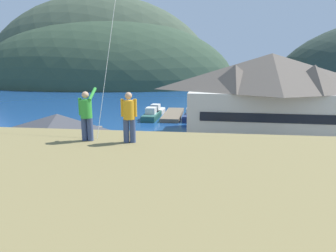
% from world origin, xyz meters
% --- Properties ---
extents(ground_plane, '(600.00, 600.00, 0.00)m').
position_xyz_m(ground_plane, '(0.00, 0.00, 0.00)').
color(ground_plane, '#66604C').
extents(parking_lot_pad, '(40.00, 20.00, 0.10)m').
position_xyz_m(parking_lot_pad, '(0.00, 5.00, 0.05)').
color(parking_lot_pad, slate).
rests_on(parking_lot_pad, ground).
extents(bay_water, '(360.00, 84.00, 0.03)m').
position_xyz_m(bay_water, '(0.00, 60.00, 0.01)').
color(bay_water, navy).
rests_on(bay_water, ground).
extents(far_hill_west_ridge, '(113.23, 67.56, 82.29)m').
position_xyz_m(far_hill_west_ridge, '(-49.03, 121.77, 0.00)').
color(far_hill_west_ridge, '#42513D').
rests_on(far_hill_west_ridge, ground).
extents(far_hill_east_peak, '(119.26, 74.67, 59.94)m').
position_xyz_m(far_hill_east_peak, '(-43.72, 114.65, 0.00)').
color(far_hill_east_peak, '#334733').
rests_on(far_hill_east_peak, ground).
extents(far_hill_center_saddle, '(81.99, 50.30, 54.94)m').
position_xyz_m(far_hill_center_saddle, '(-41.02, 112.58, 0.00)').
color(far_hill_center_saddle, '#2D3D33').
rests_on(far_hill_center_saddle, ground).
extents(harbor_lodge, '(22.84, 12.77, 10.99)m').
position_xyz_m(harbor_lodge, '(10.86, 22.21, 5.88)').
color(harbor_lodge, beige).
rests_on(harbor_lodge, ground).
extents(storage_shed_near_lot, '(7.66, 5.20, 5.25)m').
position_xyz_m(storage_shed_near_lot, '(-10.97, 6.46, 2.72)').
color(storage_shed_near_lot, '#756B5B').
rests_on(storage_shed_near_lot, ground).
extents(wharf_dock, '(3.20, 12.82, 0.70)m').
position_xyz_m(wharf_dock, '(-3.45, 35.18, 0.35)').
color(wharf_dock, '#70604C').
rests_on(wharf_dock, ground).
extents(moored_boat_wharfside, '(2.54, 7.43, 2.16)m').
position_xyz_m(moored_boat_wharfside, '(-6.98, 32.12, 0.72)').
color(moored_boat_wharfside, '#23564C').
rests_on(moored_boat_wharfside, ground).
extents(moored_boat_outer_mooring, '(3.23, 8.48, 2.16)m').
position_xyz_m(moored_boat_outer_mooring, '(0.24, 33.05, 0.72)').
color(moored_boat_outer_mooring, navy).
rests_on(moored_boat_outer_mooring, ground).
extents(moored_boat_inner_slip, '(2.71, 6.77, 2.16)m').
position_xyz_m(moored_boat_inner_slip, '(-6.85, 36.24, 0.72)').
color(moored_boat_inner_slip, silver).
rests_on(moored_boat_inner_slip, ground).
extents(parked_car_front_row_silver, '(4.33, 2.32, 1.82)m').
position_xyz_m(parked_car_front_row_silver, '(-4.75, 6.97, 1.06)').
color(parked_car_front_row_silver, '#B28923').
rests_on(parked_car_front_row_silver, parking_lot_pad).
extents(parked_car_lone_by_shed, '(4.26, 2.16, 1.82)m').
position_xyz_m(parked_car_lone_by_shed, '(4.25, -0.45, 1.06)').
color(parked_car_lone_by_shed, silver).
rests_on(parked_car_lone_by_shed, parking_lot_pad).
extents(parked_car_front_row_red, '(4.34, 2.34, 1.82)m').
position_xyz_m(parked_car_front_row_red, '(4.32, 6.62, 1.06)').
color(parked_car_front_row_red, '#B28923').
rests_on(parked_car_front_row_red, parking_lot_pad).
extents(parked_car_mid_row_far, '(4.35, 2.36, 1.82)m').
position_xyz_m(parked_car_mid_row_far, '(9.98, 5.65, 1.06)').
color(parked_car_mid_row_far, slate).
rests_on(parked_car_mid_row_far, parking_lot_pad).
extents(parked_car_back_row_left, '(4.29, 2.23, 1.82)m').
position_xyz_m(parked_car_back_row_left, '(-4.97, 1.01, 1.06)').
color(parked_car_back_row_left, silver).
rests_on(parked_car_back_row_left, parking_lot_pad).
extents(parking_light_pole, '(0.24, 0.78, 6.02)m').
position_xyz_m(parking_light_pole, '(-4.96, 10.56, 3.63)').
color(parking_light_pole, '#ADADB2').
rests_on(parking_light_pole, parking_lot_pad).
extents(person_kite_flyer, '(0.54, 0.65, 1.86)m').
position_xyz_m(person_kite_flyer, '(-1.99, -8.18, 7.93)').
color(person_kite_flyer, '#384770').
rests_on(person_kite_flyer, grassy_hill_foreground).
extents(person_companion, '(0.55, 0.40, 1.74)m').
position_xyz_m(person_companion, '(-0.45, -8.25, 7.91)').
color(person_companion, '#384770').
rests_on(person_companion, grassy_hill_foreground).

